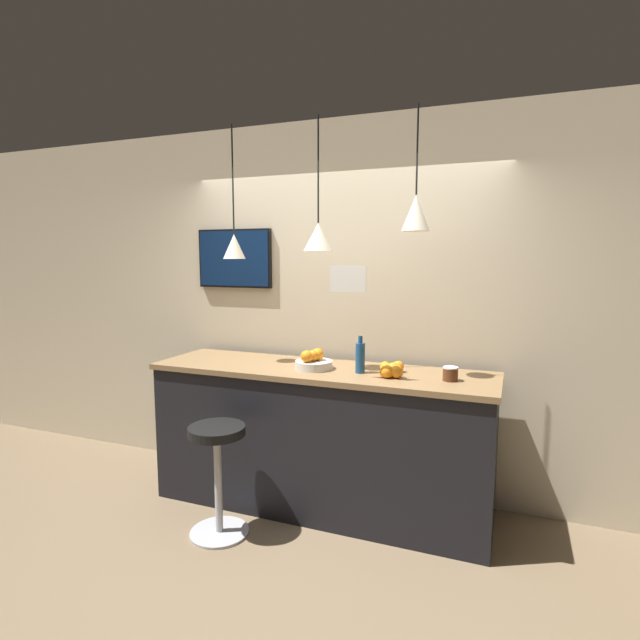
{
  "coord_description": "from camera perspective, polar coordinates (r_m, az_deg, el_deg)",
  "views": [
    {
      "loc": [
        1.29,
        -2.67,
        1.85
      ],
      "look_at": [
        0.0,
        0.61,
        1.4
      ],
      "focal_mm": 28.0,
      "sensor_mm": 36.0,
      "label": 1
    }
  ],
  "objects": [
    {
      "name": "pendant_lamp_middle",
      "position": [
        3.5,
        -0.2,
        9.55
      ],
      "size": [
        0.2,
        0.2,
        0.91
      ],
      "color": "black"
    },
    {
      "name": "orange_pile",
      "position": [
        3.42,
        8.06,
        -5.62
      ],
      "size": [
        0.19,
        0.28,
        0.09
      ],
      "color": "orange",
      "rests_on": "service_counter"
    },
    {
      "name": "service_counter",
      "position": [
        3.76,
        0.0,
        -13.32
      ],
      "size": [
        2.48,
        0.68,
        1.05
      ],
      "color": "black",
      "rests_on": "ground_plane"
    },
    {
      "name": "ground_plane",
      "position": [
        3.49,
        -4.03,
        -24.73
      ],
      "size": [
        14.0,
        14.0,
        0.0
      ],
      "primitive_type": "plane",
      "color": "#756047"
    },
    {
      "name": "mounted_tv",
      "position": [
        4.3,
        -9.75,
        6.94
      ],
      "size": [
        0.68,
        0.04,
        0.49
      ],
      "color": "black"
    },
    {
      "name": "pendant_lamp_right",
      "position": [
        3.32,
        10.9,
        11.97
      ],
      "size": [
        0.18,
        0.18,
        0.79
      ],
      "color": "black"
    },
    {
      "name": "bar_stool",
      "position": [
        3.49,
        -11.63,
        -15.42
      ],
      "size": [
        0.39,
        0.39,
        0.75
      ],
      "color": "#B7B7BC",
      "rests_on": "ground_plane"
    },
    {
      "name": "juice_bottle",
      "position": [
        3.46,
        4.62,
        -4.26
      ],
      "size": [
        0.07,
        0.07,
        0.26
      ],
      "color": "navy",
      "rests_on": "service_counter"
    },
    {
      "name": "fruit_bowl",
      "position": [
        3.58,
        -0.74,
        -4.77
      ],
      "size": [
        0.27,
        0.27,
        0.15
      ],
      "color": "beige",
      "rests_on": "service_counter"
    },
    {
      "name": "spread_jar",
      "position": [
        3.35,
        14.68,
        -5.97
      ],
      "size": [
        0.1,
        0.1,
        0.09
      ],
      "color": "#562D19",
      "rests_on": "service_counter"
    },
    {
      "name": "pendant_lamp_left",
      "position": [
        3.79,
        -9.78,
        8.42
      ],
      "size": [
        0.17,
        0.17,
        0.97
      ],
      "color": "black"
    },
    {
      "name": "hanging_menu_board",
      "position": [
        3.18,
        3.2,
        4.73
      ],
      "size": [
        0.24,
        0.01,
        0.17
      ],
      "color": "white"
    },
    {
      "name": "back_wall",
      "position": [
        3.97,
        2.39,
        1.46
      ],
      "size": [
        8.0,
        0.06,
        2.9
      ],
      "color": "beige",
      "rests_on": "ground_plane"
    }
  ]
}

